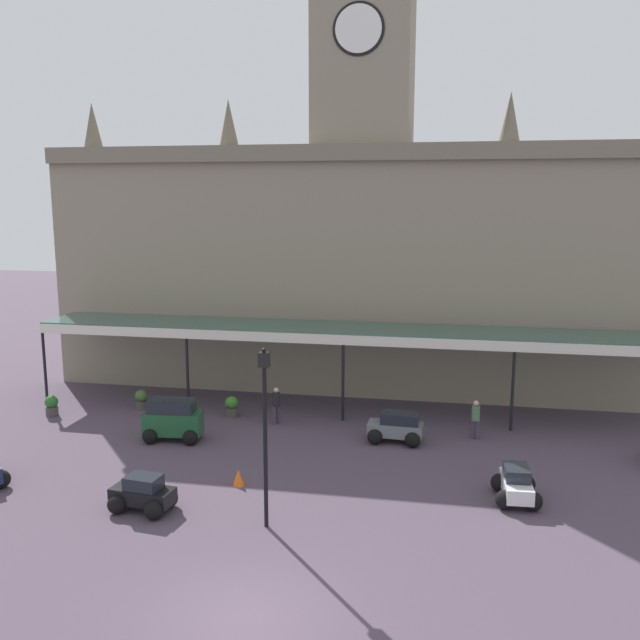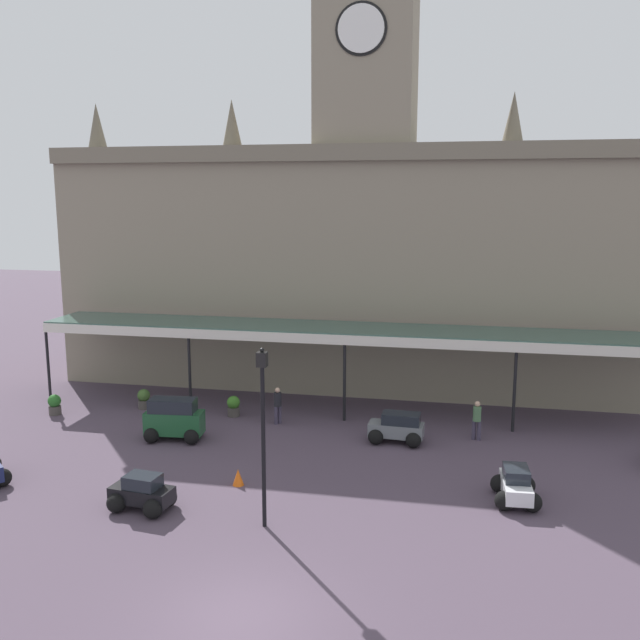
{
  "view_description": "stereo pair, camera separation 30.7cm",
  "coord_description": "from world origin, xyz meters",
  "px_view_note": "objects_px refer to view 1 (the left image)",
  "views": [
    {
      "loc": [
        4.58,
        -14.49,
        10.08
      ],
      "look_at": [
        0.0,
        9.58,
        5.64
      ],
      "focal_mm": 38.52,
      "sensor_mm": 36.0,
      "label": 1
    },
    {
      "loc": [
        4.88,
        -14.43,
        10.08
      ],
      "look_at": [
        0.0,
        9.58,
        5.64
      ],
      "focal_mm": 38.52,
      "sensor_mm": 36.0,
      "label": 2
    }
  ],
  "objects_px": {
    "pedestrian_beside_cars": "(476,418)",
    "planter_near_kerb": "(52,405)",
    "pedestrian_crossing_forecourt": "(276,404)",
    "planter_forecourt_centre": "(232,406)",
    "car_grey_estate": "(396,429)",
    "traffic_cone": "(239,478)",
    "car_white_sedan": "(516,486)",
    "victorian_lamppost": "(265,419)",
    "car_black_sedan": "(143,496)",
    "car_green_van": "(173,422)",
    "planter_by_canopy": "(141,399)"
  },
  "relations": [
    {
      "from": "pedestrian_beside_cars",
      "to": "planter_near_kerb",
      "type": "bearing_deg",
      "value": -178.58
    },
    {
      "from": "pedestrian_crossing_forecourt",
      "to": "planter_forecourt_centre",
      "type": "height_order",
      "value": "pedestrian_crossing_forecourt"
    },
    {
      "from": "car_grey_estate",
      "to": "traffic_cone",
      "type": "bearing_deg",
      "value": -133.47
    },
    {
      "from": "car_white_sedan",
      "to": "victorian_lamppost",
      "type": "relative_size",
      "value": 0.37
    },
    {
      "from": "car_black_sedan",
      "to": "planter_near_kerb",
      "type": "bearing_deg",
      "value": 135.29
    },
    {
      "from": "car_black_sedan",
      "to": "pedestrian_beside_cars",
      "type": "relative_size",
      "value": 1.28
    },
    {
      "from": "car_white_sedan",
      "to": "planter_near_kerb",
      "type": "relative_size",
      "value": 2.18
    },
    {
      "from": "car_green_van",
      "to": "car_grey_estate",
      "type": "bearing_deg",
      "value": 9.45
    },
    {
      "from": "planter_near_kerb",
      "to": "victorian_lamppost",
      "type": "bearing_deg",
      "value": -34.44
    },
    {
      "from": "pedestrian_beside_cars",
      "to": "traffic_cone",
      "type": "xyz_separation_m",
      "value": [
        -8.35,
        -6.4,
        -0.61
      ]
    },
    {
      "from": "pedestrian_crossing_forecourt",
      "to": "traffic_cone",
      "type": "bearing_deg",
      "value": -87.04
    },
    {
      "from": "car_black_sedan",
      "to": "victorian_lamppost",
      "type": "distance_m",
      "value": 5.17
    },
    {
      "from": "car_white_sedan",
      "to": "planter_by_canopy",
      "type": "xyz_separation_m",
      "value": [
        -16.73,
        7.03,
        -0.01
      ]
    },
    {
      "from": "traffic_cone",
      "to": "planter_forecourt_centre",
      "type": "height_order",
      "value": "planter_forecourt_centre"
    },
    {
      "from": "car_white_sedan",
      "to": "planter_by_canopy",
      "type": "distance_m",
      "value": 18.15
    },
    {
      "from": "car_white_sedan",
      "to": "car_green_van",
      "type": "xyz_separation_m",
      "value": [
        -13.56,
        3.31,
        0.3
      ]
    },
    {
      "from": "car_grey_estate",
      "to": "car_black_sedan",
      "type": "bearing_deg",
      "value": -134.0
    },
    {
      "from": "pedestrian_beside_cars",
      "to": "victorian_lamppost",
      "type": "bearing_deg",
      "value": -125.69
    },
    {
      "from": "pedestrian_beside_cars",
      "to": "planter_by_canopy",
      "type": "bearing_deg",
      "value": 175.59
    },
    {
      "from": "victorian_lamppost",
      "to": "planter_near_kerb",
      "type": "relative_size",
      "value": 5.9
    },
    {
      "from": "car_green_van",
      "to": "car_white_sedan",
      "type": "bearing_deg",
      "value": -13.7
    },
    {
      "from": "planter_forecourt_centre",
      "to": "planter_near_kerb",
      "type": "height_order",
      "value": "same"
    },
    {
      "from": "car_grey_estate",
      "to": "pedestrian_beside_cars",
      "type": "bearing_deg",
      "value": 17.18
    },
    {
      "from": "car_green_van",
      "to": "planter_near_kerb",
      "type": "xyz_separation_m",
      "value": [
        -6.85,
        2.05,
        -0.32
      ]
    },
    {
      "from": "planter_near_kerb",
      "to": "planter_by_canopy",
      "type": "bearing_deg",
      "value": 24.51
    },
    {
      "from": "victorian_lamppost",
      "to": "planter_by_canopy",
      "type": "xyz_separation_m",
      "value": [
        -8.99,
        10.37,
        -2.97
      ]
    },
    {
      "from": "victorian_lamppost",
      "to": "traffic_cone",
      "type": "bearing_deg",
      "value": 122.47
    },
    {
      "from": "traffic_cone",
      "to": "planter_forecourt_centre",
      "type": "xyz_separation_m",
      "value": [
        -2.64,
        7.37,
        0.19
      ]
    },
    {
      "from": "car_grey_estate",
      "to": "car_green_van",
      "type": "relative_size",
      "value": 0.92
    },
    {
      "from": "car_black_sedan",
      "to": "planter_near_kerb",
      "type": "height_order",
      "value": "car_black_sedan"
    },
    {
      "from": "car_black_sedan",
      "to": "traffic_cone",
      "type": "height_order",
      "value": "car_black_sedan"
    },
    {
      "from": "pedestrian_crossing_forecourt",
      "to": "planter_by_canopy",
      "type": "height_order",
      "value": "pedestrian_crossing_forecourt"
    },
    {
      "from": "victorian_lamppost",
      "to": "planter_forecourt_centre",
      "type": "xyz_separation_m",
      "value": [
        -4.41,
        10.14,
        -2.97
      ]
    },
    {
      "from": "car_grey_estate",
      "to": "pedestrian_crossing_forecourt",
      "type": "relative_size",
      "value": 1.37
    },
    {
      "from": "planter_by_canopy",
      "to": "car_grey_estate",
      "type": "bearing_deg",
      "value": -10.1
    },
    {
      "from": "victorian_lamppost",
      "to": "pedestrian_beside_cars",
      "type": "bearing_deg",
      "value": 54.31
    },
    {
      "from": "car_grey_estate",
      "to": "car_green_van",
      "type": "height_order",
      "value": "car_green_van"
    },
    {
      "from": "pedestrian_beside_cars",
      "to": "planter_near_kerb",
      "type": "xyz_separation_m",
      "value": [
        -19.26,
        -0.48,
        -0.42
      ]
    },
    {
      "from": "pedestrian_beside_cars",
      "to": "victorian_lamppost",
      "type": "height_order",
      "value": "victorian_lamppost"
    },
    {
      "from": "car_white_sedan",
      "to": "car_green_van",
      "type": "distance_m",
      "value": 13.96
    },
    {
      "from": "car_black_sedan",
      "to": "planter_forecourt_centre",
      "type": "bearing_deg",
      "value": 91.08
    },
    {
      "from": "car_white_sedan",
      "to": "planter_by_canopy",
      "type": "height_order",
      "value": "car_white_sedan"
    },
    {
      "from": "car_grey_estate",
      "to": "planter_by_canopy",
      "type": "height_order",
      "value": "car_grey_estate"
    },
    {
      "from": "car_grey_estate",
      "to": "car_black_sedan",
      "type": "relative_size",
      "value": 1.07
    },
    {
      "from": "car_green_van",
      "to": "planter_by_canopy",
      "type": "bearing_deg",
      "value": 130.37
    },
    {
      "from": "pedestrian_crossing_forecourt",
      "to": "traffic_cone",
      "type": "distance_m",
      "value": 6.77
    },
    {
      "from": "car_black_sedan",
      "to": "planter_by_canopy",
      "type": "height_order",
      "value": "car_black_sedan"
    },
    {
      "from": "planter_near_kerb",
      "to": "car_black_sedan",
      "type": "bearing_deg",
      "value": -44.71
    },
    {
      "from": "car_grey_estate",
      "to": "victorian_lamppost",
      "type": "xyz_separation_m",
      "value": [
        -3.36,
        -8.17,
        2.9
      ]
    },
    {
      "from": "car_white_sedan",
      "to": "planter_near_kerb",
      "type": "bearing_deg",
      "value": 165.3
    }
  ]
}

